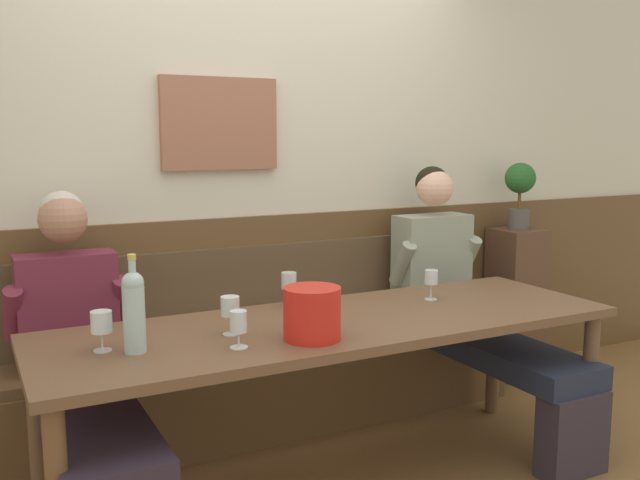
{
  "coord_description": "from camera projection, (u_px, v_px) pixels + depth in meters",
  "views": [
    {
      "loc": [
        -1.37,
        -2.35,
        1.51
      ],
      "look_at": [
        0.09,
        0.45,
        1.04
      ],
      "focal_mm": 38.99,
      "sensor_mm": 36.0,
      "label": 1
    }
  ],
  "objects": [
    {
      "name": "wine_glass_center_rear",
      "position": [
        230.0,
        308.0,
        2.69
      ],
      "size": [
        0.07,
        0.07,
        0.15
      ],
      "color": "silver",
      "rests_on": "dining_table"
    },
    {
      "name": "potted_plant",
      "position": [
        520.0,
        188.0,
        4.26
      ],
      "size": [
        0.19,
        0.19,
        0.41
      ],
      "color": "#514B48",
      "rests_on": "corner_pedestal"
    },
    {
      "name": "wine_glass_right_end",
      "position": [
        289.0,
        282.0,
        3.14
      ],
      "size": [
        0.07,
        0.07,
        0.16
      ],
      "color": "silver",
      "rests_on": "dining_table"
    },
    {
      "name": "wood_wainscot_panel",
      "position": [
        256.0,
        317.0,
        3.74
      ],
      "size": [
        6.8,
        0.03,
        1.09
      ],
      "primitive_type": "cube",
      "color": "brown",
      "rests_on": "ground"
    },
    {
      "name": "ice_bucket",
      "position": [
        312.0,
        313.0,
        2.63
      ],
      "size": [
        0.22,
        0.22,
        0.2
      ],
      "primitive_type": "cylinder",
      "color": "red",
      "rests_on": "dining_table"
    },
    {
      "name": "room_wall_back",
      "position": [
        249.0,
        157.0,
        3.66
      ],
      "size": [
        6.8,
        0.12,
        2.8
      ],
      "color": "beige",
      "rests_on": "ground"
    },
    {
      "name": "dining_table",
      "position": [
        336.0,
        337.0,
        2.93
      ],
      "size": [
        2.47,
        0.79,
        0.74
      ],
      "color": "brown",
      "rests_on": "ground"
    },
    {
      "name": "wine_glass_center_front",
      "position": [
        101.0,
        324.0,
        2.48
      ],
      "size": [
        0.08,
        0.08,
        0.15
      ],
      "color": "silver",
      "rests_on": "dining_table"
    },
    {
      "name": "corner_pedestal",
      "position": [
        515.0,
        303.0,
        4.36
      ],
      "size": [
        0.28,
        0.28,
        0.94
      ],
      "primitive_type": "cube",
      "color": "brown",
      "rests_on": "ground"
    },
    {
      "name": "wine_glass_near_bucket",
      "position": [
        238.0,
        323.0,
        2.52
      ],
      "size": [
        0.07,
        0.07,
        0.14
      ],
      "color": "silver",
      "rests_on": "dining_table"
    },
    {
      "name": "wall_bench",
      "position": [
        272.0,
        376.0,
        3.6
      ],
      "size": [
        2.77,
        0.42,
        0.94
      ],
      "color": "brown",
      "rests_on": "ground"
    },
    {
      "name": "wine_glass_mid_right",
      "position": [
        431.0,
        279.0,
        3.27
      ],
      "size": [
        0.06,
        0.06,
        0.14
      ],
      "color": "silver",
      "rests_on": "dining_table"
    },
    {
      "name": "person_right_seat",
      "position": [
        469.0,
        301.0,
        3.68
      ],
      "size": [
        0.53,
        1.25,
        1.34
      ],
      "color": "#342C38",
      "rests_on": "ground"
    },
    {
      "name": "person_center_left_seat",
      "position": [
        82.0,
        364.0,
        2.77
      ],
      "size": [
        0.52,
        1.25,
        1.28
      ],
      "color": "#342D40",
      "rests_on": "ground"
    },
    {
      "name": "wine_bottle_clear_water",
      "position": [
        134.0,
        309.0,
        2.46
      ],
      "size": [
        0.08,
        0.08,
        0.36
      ],
      "color": "#ADC6C8",
      "rests_on": "dining_table"
    }
  ]
}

